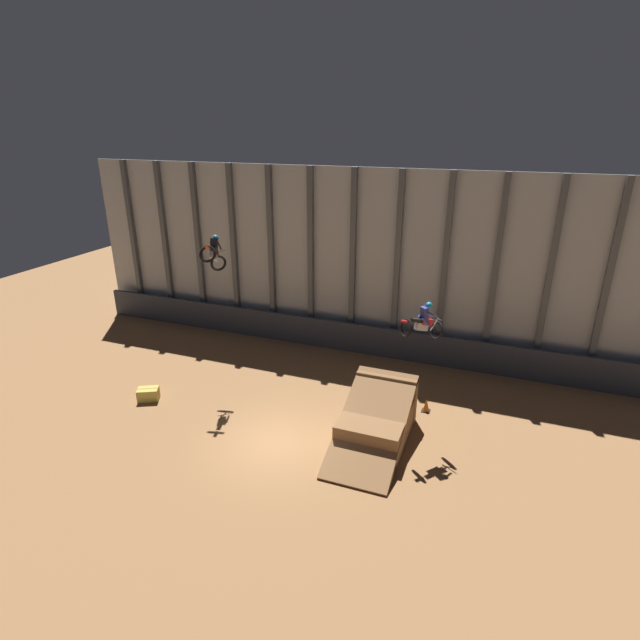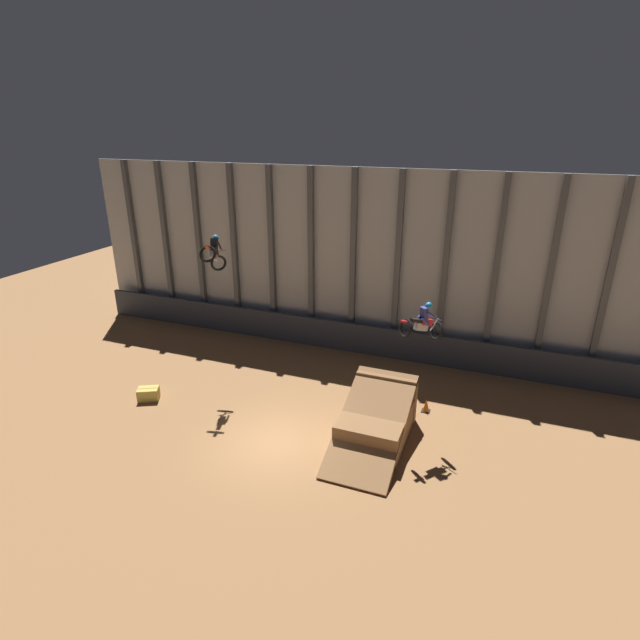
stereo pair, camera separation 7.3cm
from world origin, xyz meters
name	(u,v)px [view 1 (the left image)]	position (x,y,z in m)	size (l,w,h in m)	color
ground_plane	(276,443)	(0.00, 0.00, 0.00)	(60.00, 60.00, 0.00)	#996B42
arena_back_wall	(353,262)	(0.00, 9.67, 4.78)	(32.00, 0.40, 9.56)	#ADB2B7
lower_barrier	(348,337)	(0.00, 9.01, 0.81)	(31.36, 0.20, 1.62)	#383D47
dirt_ramp	(377,419)	(3.52, 1.94, 0.73)	(2.49, 5.03, 2.18)	olive
rider_bike_left_air	(214,253)	(-4.37, 3.42, 6.32)	(1.10, 1.80, 1.68)	black
rider_bike_right_air	(423,324)	(4.88, 2.65, 4.69)	(1.68, 1.67, 1.60)	black
traffic_cone_near_ramp	(426,405)	(5.04, 4.38, 0.28)	(0.36, 0.36, 0.58)	black
hay_bale_trackside	(148,394)	(-6.70, 0.88, 0.28)	(1.08, 0.95, 0.57)	#CCB751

